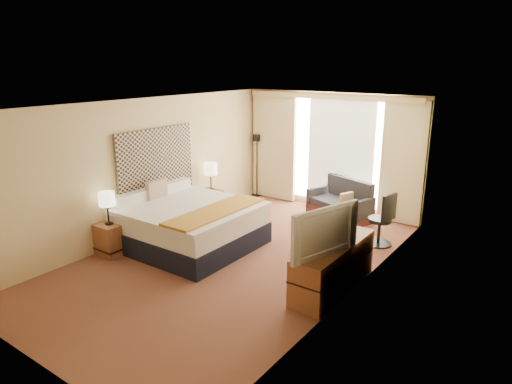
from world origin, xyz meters
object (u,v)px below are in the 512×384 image
Objects in this scene: nightstand_left at (113,238)px; lamp_right at (211,169)px; nightstand_right at (209,203)px; bed at (188,224)px; lamp_left at (107,200)px; desk_chair at (382,222)px; loveseat at (341,206)px; media_dresser at (334,266)px; television at (319,229)px; floor_lamp at (257,153)px.

lamp_right is at bearing 89.57° from nightstand_left.
bed reaches higher than nightstand_right.
lamp_left is at bearing -126.01° from bed.
nightstand_left is at bearing -125.27° from desk_chair.
media_dresser is at bearing -46.94° from loveseat.
nightstand_left is at bearing -101.53° from loveseat.
media_dresser is (3.70, 1.05, 0.07)m from nightstand_left.
lamp_left is (0.01, -2.57, 0.72)m from nightstand_right.
nightstand_right is 0.46× the size of television.
lamp_right is 4.11m from television.
bed reaches higher than nightstand_left.
floor_lamp is at bearing 104.13° from bed.
television reaches higher than nightstand_left.
television is (-0.05, -0.41, 0.69)m from media_dresser.
lamp_left is at bearing -79.55° from nightstand_left.
bed is at bearing 53.99° from lamp_left.
floor_lamp is at bearing 91.60° from lamp_right.
media_dresser is 2.89m from bed.
nightstand_left is at bearing -164.16° from media_dresser.
media_dresser is (3.70, -1.45, 0.07)m from nightstand_right.
media_dresser is 1.82× the size of desk_chair.
loveseat is 2.89m from lamp_right.
floor_lamp reaches higher than nightstand_left.
loveseat is at bearing 61.64° from bed.
media_dresser is 0.80× the size of bed.
media_dresser is at bearing 0.57° from bed.
bed is at bearing 51.65° from nightstand_left.
lamp_right is (-0.79, 1.55, 0.61)m from bed.
media_dresser is 3.13× the size of lamp_left.
nightstand_left is 2.68m from lamp_right.
nightstand_left is 0.96× the size of lamp_left.
floor_lamp is (-2.45, 0.35, 0.81)m from loveseat.
lamp_left is 3.71m from television.
media_dresser is 3.22m from loveseat.
media_dresser is 4.04m from lamp_right.
desk_chair is at bearing -19.26° from floor_lamp.
lamp_left is at bearing -124.51° from desk_chair.
lamp_left is (-0.79, -1.09, 0.59)m from bed.
bed is at bearing -61.35° from nightstand_right.
loveseat is 2.60m from floor_lamp.
nightstand_right is at bearing -156.43° from desk_chair.
floor_lamp is (-0.03, 4.35, 0.81)m from nightstand_left.
bed is (0.81, 1.02, 0.13)m from nightstand_left.
lamp_right is at bearing 89.87° from lamp_left.
lamp_right is at bearing 116.92° from bed.
desk_chair is (3.67, 3.06, 0.17)m from nightstand_left.
desk_chair is 1.73× the size of lamp_left.
lamp_left is 2.65m from lamp_right.
loveseat is at bearing 59.46° from lamp_left.
television is (2.84, -0.38, 0.64)m from bed.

